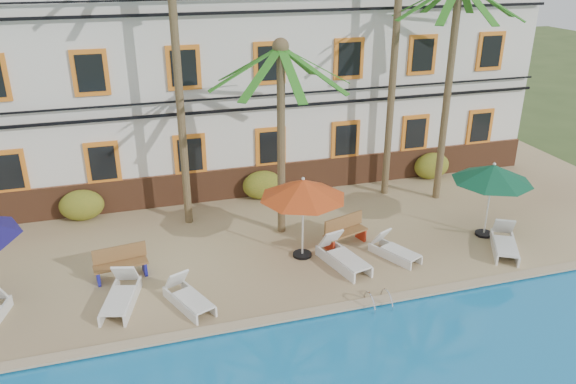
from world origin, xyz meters
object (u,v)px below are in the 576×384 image
object	(u,v)px
lounger_f	(505,243)
pool_ladder	(378,304)
bench_left	(120,262)
palm_b	(175,42)
lounger_b	(121,295)
lounger_c	(188,297)
palm_e	(451,61)
bench_right	(344,231)
umbrella_red	(303,189)
umbrella_green	(493,174)
palm_d	(397,16)
lounger_e	(394,250)
lounger_d	(343,256)
palm_c	(281,110)

from	to	relation	value
lounger_f	pool_ladder	size ratio (longest dim) A/B	2.65
lounger_f	bench_left	world-z (taller)	bench_left
palm_b	lounger_b	bearing A→B (deg)	-117.69
lounger_c	lounger_f	distance (m)	9.81
palm_e	pool_ladder	xyz separation A→B (m)	(-5.11, -5.81, -5.14)
bench_left	bench_right	size ratio (longest dim) A/B	0.99
palm_b	lounger_f	xyz separation A→B (m)	(9.15, -4.89, -5.81)
umbrella_red	bench_left	size ratio (longest dim) A/B	1.68
bench_right	umbrella_green	bearing A→B (deg)	-9.17
palm_b	lounger_c	world-z (taller)	palm_b
lounger_c	bench_left	size ratio (longest dim) A/B	1.19
palm_d	lounger_b	bearing A→B (deg)	-153.97
palm_e	lounger_e	xyz separation A→B (m)	(-3.59, -3.66, -4.89)
palm_b	lounger_e	bearing A→B (deg)	-36.70
palm_b	umbrella_red	bearing A→B (deg)	-48.06
umbrella_green	umbrella_red	bearing A→B (deg)	176.34
umbrella_green	lounger_e	size ratio (longest dim) A/B	1.47
palm_b	palm_d	size ratio (longest dim) A/B	0.92
lounger_e	bench_left	bearing A→B (deg)	171.44
lounger_f	pool_ladder	xyz separation A→B (m)	(-4.98, -1.50, -0.29)
lounger_c	lounger_e	bearing A→B (deg)	6.99
lounger_b	lounger_c	xyz separation A→B (m)	(1.69, -0.54, -0.03)
umbrella_red	lounger_d	distance (m)	2.32
palm_d	palm_e	xyz separation A→B (m)	(1.69, -0.96, -1.43)
lounger_d	pool_ladder	size ratio (longest dim) A/B	2.79
palm_b	lounger_e	xyz separation A→B (m)	(5.69, -4.24, -5.84)
palm_b	palm_e	bearing A→B (deg)	-3.57
lounger_d	umbrella_red	bearing A→B (deg)	138.22
palm_c	bench_right	world-z (taller)	palm_c
palm_e	bench_left	xyz separation A→B (m)	(-11.60, -2.46, -4.67)
lounger_f	bench_left	size ratio (longest dim) A/B	1.27
palm_c	lounger_b	size ratio (longest dim) A/B	3.11
umbrella_green	lounger_f	bearing A→B (deg)	-92.67
umbrella_red	lounger_f	size ratio (longest dim) A/B	1.32
lounger_b	lounger_f	size ratio (longest dim) A/B	1.03
lounger_d	lounger_e	xyz separation A→B (m)	(1.69, 0.00, -0.05)
palm_d	bench_right	world-z (taller)	palm_d
umbrella_red	pool_ladder	world-z (taller)	umbrella_red
palm_c	palm_e	bearing A→B (deg)	8.83
lounger_f	bench_right	bearing A→B (deg)	157.88
lounger_f	lounger_b	bearing A→B (deg)	177.95
palm_c	lounger_d	xyz separation A→B (m)	(1.12, -2.67, -3.85)
umbrella_green	pool_ladder	distance (m)	6.07
palm_d	lounger_e	distance (m)	8.05
umbrella_red	palm_b	bearing A→B (deg)	131.94
pool_ladder	bench_right	bearing A→B (deg)	83.87
lounger_c	lounger_f	xyz separation A→B (m)	(9.81, 0.13, 0.02)
bench_left	pool_ladder	world-z (taller)	bench_left
lounger_c	bench_left	world-z (taller)	bench_left
lounger_e	bench_left	size ratio (longest dim) A/B	1.12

